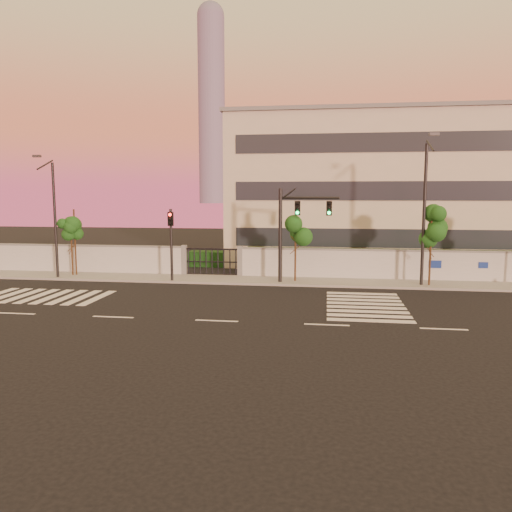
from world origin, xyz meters
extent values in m
plane|color=black|center=(0.00, 0.00, 0.00)|extent=(120.00, 120.00, 0.00)
cube|color=gray|center=(0.00, 10.50, 0.07)|extent=(60.00, 3.00, 0.15)
cube|color=#AEB1B6|center=(-17.50, 12.00, 1.00)|extent=(25.00, 0.30, 2.00)
cube|color=slate|center=(-17.50, 12.00, 2.06)|extent=(25.00, 0.36, 0.12)
cube|color=#AEB1B6|center=(14.50, 12.00, 1.00)|extent=(31.00, 0.30, 2.00)
cube|color=slate|center=(14.50, 12.00, 2.06)|extent=(31.00, 0.36, 0.12)
cube|color=slate|center=(-5.00, 12.00, 1.10)|extent=(0.35, 0.35, 2.20)
cube|color=slate|center=(-1.00, 12.00, 1.10)|extent=(0.35, 0.35, 2.20)
cube|color=black|center=(9.00, 14.50, 0.90)|extent=(20.00, 2.00, 1.80)
cube|color=black|center=(-16.00, 14.50, 0.70)|extent=(12.00, 1.80, 1.40)
cube|color=black|center=(-3.00, 17.00, 0.60)|extent=(6.00, 1.50, 1.20)
cube|color=beige|center=(9.00, 22.00, 6.00)|extent=(24.00, 12.00, 12.00)
cube|color=#262D38|center=(9.00, 15.98, 2.50)|extent=(22.00, 0.08, 1.40)
cube|color=#262D38|center=(9.00, 15.98, 6.00)|extent=(22.00, 0.08, 1.40)
cube|color=#262D38|center=(9.00, 15.98, 9.50)|extent=(22.00, 0.08, 1.40)
cube|color=slate|center=(9.00, 22.00, 12.10)|extent=(24.40, 12.40, 0.30)
cylinder|color=slate|center=(-65.00, 280.00, 55.00)|extent=(16.00, 16.00, 110.00)
sphere|color=slate|center=(-65.00, 280.00, 110.00)|extent=(16.00, 16.00, 16.00)
cube|color=silver|center=(-13.10, 4.00, 0.01)|extent=(0.50, 4.00, 0.02)
cube|color=silver|center=(-12.20, 4.00, 0.01)|extent=(0.50, 4.00, 0.02)
cube|color=silver|center=(-11.30, 4.00, 0.01)|extent=(0.50, 4.00, 0.02)
cube|color=silver|center=(-10.40, 4.00, 0.01)|extent=(0.50, 4.00, 0.02)
cube|color=silver|center=(-9.50, 4.00, 0.01)|extent=(0.50, 4.00, 0.02)
cube|color=silver|center=(-8.60, 4.00, 0.01)|extent=(0.50, 4.00, 0.02)
cube|color=silver|center=(-7.70, 4.00, 0.01)|extent=(0.50, 4.00, 0.02)
cube|color=silver|center=(7.00, 1.00, 0.01)|extent=(4.00, 0.50, 0.02)
cube|color=silver|center=(7.00, 1.90, 0.01)|extent=(4.00, 0.50, 0.02)
cube|color=silver|center=(7.00, 2.80, 0.01)|extent=(4.00, 0.50, 0.02)
cube|color=silver|center=(7.00, 3.70, 0.01)|extent=(4.00, 0.50, 0.02)
cube|color=silver|center=(7.00, 4.60, 0.01)|extent=(4.00, 0.50, 0.02)
cube|color=silver|center=(7.00, 5.50, 0.01)|extent=(4.00, 0.50, 0.02)
cube|color=silver|center=(7.00, 6.40, 0.01)|extent=(4.00, 0.50, 0.02)
cube|color=silver|center=(7.00, 7.30, 0.01)|extent=(4.00, 0.50, 0.02)
cube|color=silver|center=(-10.00, 0.00, 0.01)|extent=(2.00, 0.15, 0.01)
cube|color=silver|center=(-5.00, 0.00, 0.01)|extent=(2.00, 0.15, 0.01)
cube|color=silver|center=(0.00, 0.00, 0.01)|extent=(2.00, 0.15, 0.01)
cube|color=silver|center=(5.00, 0.00, 0.01)|extent=(2.00, 0.15, 0.01)
cube|color=silver|center=(10.00, 0.00, 0.01)|extent=(2.00, 0.15, 0.01)
cylinder|color=#382314|center=(-12.62, 10.47, 2.02)|extent=(0.11, 0.11, 4.04)
sphere|color=#164F19|center=(-12.62, 10.47, 3.23)|extent=(1.04, 1.04, 1.04)
sphere|color=#164F19|center=(-12.29, 10.66, 2.63)|extent=(0.79, 0.79, 0.79)
sphere|color=#164F19|center=(-12.90, 10.33, 2.83)|extent=(0.76, 0.76, 0.76)
cylinder|color=#382314|center=(-12.43, 10.63, 2.36)|extent=(0.11, 0.11, 4.73)
sphere|color=#164F19|center=(-12.43, 10.63, 3.78)|extent=(1.02, 1.02, 1.02)
sphere|color=#164F19|center=(-12.10, 10.81, 3.07)|extent=(0.78, 0.78, 0.78)
sphere|color=#164F19|center=(-12.71, 10.49, 3.31)|extent=(0.74, 0.74, 0.74)
cylinder|color=#382314|center=(2.94, 10.28, 2.58)|extent=(0.12, 0.12, 5.16)
sphere|color=#164F19|center=(2.94, 10.28, 4.13)|extent=(1.14, 1.14, 1.14)
sphere|color=#164F19|center=(3.30, 10.49, 3.35)|extent=(0.87, 0.87, 0.87)
sphere|color=#164F19|center=(2.63, 10.12, 3.61)|extent=(0.83, 0.83, 0.83)
cylinder|color=#382314|center=(11.30, 9.98, 2.52)|extent=(0.12, 0.12, 5.03)
sphere|color=#164F19|center=(11.30, 9.98, 4.03)|extent=(1.11, 1.11, 1.11)
sphere|color=#164F19|center=(11.66, 10.18, 3.27)|extent=(0.85, 0.85, 0.85)
sphere|color=#164F19|center=(11.00, 9.83, 3.52)|extent=(0.81, 0.81, 0.81)
cylinder|color=black|center=(1.99, 9.82, 3.06)|extent=(0.24, 0.24, 6.12)
cylinder|color=black|center=(3.87, 9.82, 5.53)|extent=(3.64, 1.25, 0.16)
cube|color=black|center=(3.08, 9.77, 4.89)|extent=(0.35, 0.18, 0.89)
sphere|color=#0CF259|center=(3.08, 9.66, 4.61)|extent=(0.20, 0.20, 0.20)
cube|color=black|center=(5.05, 9.77, 4.89)|extent=(0.35, 0.18, 0.89)
sphere|color=#0CF259|center=(5.05, 9.66, 4.61)|extent=(0.20, 0.20, 0.20)
cylinder|color=black|center=(-5.07, 9.31, 2.41)|extent=(0.17, 0.17, 4.82)
cube|color=black|center=(-5.07, 9.26, 4.18)|extent=(0.37, 0.19, 0.96)
sphere|color=red|center=(-5.07, 9.15, 4.48)|extent=(0.21, 0.21, 0.21)
cylinder|color=black|center=(-13.20, 9.52, 3.92)|extent=(0.18, 0.18, 7.84)
cylinder|color=black|center=(-13.20, 8.63, 7.65)|extent=(0.10, 1.88, 0.76)
cube|color=#3F3F44|center=(-13.20, 7.75, 8.14)|extent=(0.49, 0.25, 0.15)
cylinder|color=black|center=(10.83, 9.99, 4.40)|extent=(0.20, 0.20, 8.80)
cylinder|color=black|center=(10.83, 9.00, 8.58)|extent=(0.11, 2.10, 0.86)
cube|color=#3F3F44|center=(10.83, 8.01, 9.13)|extent=(0.55, 0.27, 0.16)
camera|label=1|loc=(4.92, -21.82, 5.79)|focal=35.00mm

